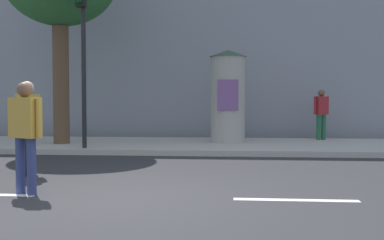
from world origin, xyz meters
TOP-DOWN VIEW (x-y plane):
  - ground_plane at (0.00, 0.00)m, footprint 80.00×80.00m
  - sidewalk_curb at (0.00, 7.00)m, footprint 36.00×4.00m
  - lane_markings at (-0.00, 0.00)m, footprint 25.80×0.16m
  - building_backdrop at (0.00, 12.00)m, footprint 36.00×5.00m
  - traffic_light at (-2.44, 5.24)m, footprint 0.24×0.45m
  - poster_column at (1.37, 7.38)m, footprint 1.13×1.13m
  - pedestrian_with_backpack at (-1.67, 0.09)m, footprint 0.61×0.40m
  - pedestrian_with_bag at (-2.40, 1.81)m, footprint 0.33×0.62m
  - pedestrian_in_red_top at (4.35, 8.41)m, footprint 0.52×0.40m

SIDE VIEW (x-z plane):
  - ground_plane at x=0.00m, z-range 0.00..0.00m
  - lane_markings at x=0.00m, z-range 0.00..0.01m
  - sidewalk_curb at x=0.00m, z-range 0.00..0.15m
  - pedestrian_with_backpack at x=-1.67m, z-range 0.16..1.89m
  - pedestrian_with_bag at x=-2.40m, z-range 0.17..1.97m
  - pedestrian_in_red_top at x=4.35m, z-range 0.28..1.89m
  - poster_column at x=1.37m, z-range 0.17..2.96m
  - traffic_light at x=-2.44m, z-range 0.91..5.37m
  - building_backdrop at x=0.00m, z-range 0.00..9.30m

